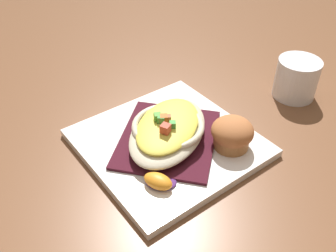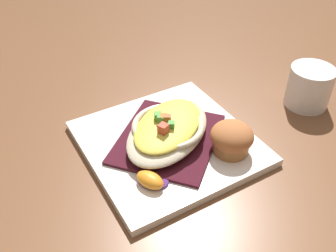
{
  "view_description": "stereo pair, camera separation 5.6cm",
  "coord_description": "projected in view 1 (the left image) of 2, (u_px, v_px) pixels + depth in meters",
  "views": [
    {
      "loc": [
        -0.19,
        -0.45,
        0.43
      ],
      "look_at": [
        0.0,
        0.0,
        0.04
      ],
      "focal_mm": 40.09,
      "sensor_mm": 36.0,
      "label": 1
    },
    {
      "loc": [
        -0.13,
        -0.46,
        0.43
      ],
      "look_at": [
        0.0,
        0.0,
        0.04
      ],
      "focal_mm": 40.09,
      "sensor_mm": 36.0,
      "label": 2
    }
  ],
  "objects": [
    {
      "name": "ground_plane",
      "position": [
        168.0,
        146.0,
        0.65
      ],
      "size": [
        2.6,
        2.6,
        0.0
      ],
      "primitive_type": "plane",
      "color": "brown"
    },
    {
      "name": "square_plate",
      "position": [
        168.0,
        143.0,
        0.64
      ],
      "size": [
        0.33,
        0.33,
        0.01
      ],
      "primitive_type": "cube",
      "rotation": [
        0.0,
        0.0,
        0.25
      ],
      "color": "white",
      "rests_on": "ground_plane"
    },
    {
      "name": "folded_napkin",
      "position": [
        168.0,
        138.0,
        0.64
      ],
      "size": [
        0.23,
        0.24,
        0.01
      ],
      "primitive_type": "cube",
      "rotation": [
        0.0,
        0.0,
        0.96
      ],
      "color": "#3D121E",
      "rests_on": "square_plate"
    },
    {
      "name": "gratin_dish",
      "position": [
        168.0,
        128.0,
        0.62
      ],
      "size": [
        0.21,
        0.22,
        0.05
      ],
      "color": "beige",
      "rests_on": "folded_napkin"
    },
    {
      "name": "muffin",
      "position": [
        232.0,
        133.0,
        0.61
      ],
      "size": [
        0.07,
        0.07,
        0.05
      ],
      "color": "#A96D3E",
      "rests_on": "square_plate"
    },
    {
      "name": "orange_garnish",
      "position": [
        159.0,
        181.0,
        0.55
      ],
      "size": [
        0.06,
        0.06,
        0.02
      ],
      "color": "#52286A",
      "rests_on": "square_plate"
    },
    {
      "name": "coffee_mug",
      "position": [
        296.0,
        80.0,
        0.75
      ],
      "size": [
        0.08,
        0.11,
        0.08
      ],
      "color": "white",
      "rests_on": "ground_plane"
    }
  ]
}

